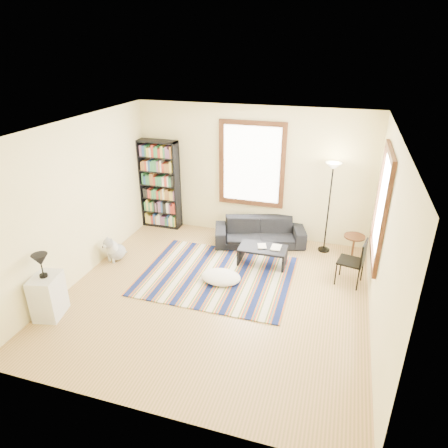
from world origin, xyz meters
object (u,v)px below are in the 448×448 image
(floor_cushion, at_px, (221,277))
(dog, at_px, (116,247))
(folding_chair, at_px, (351,261))
(white_cabinet, at_px, (48,296))
(bookshelf, at_px, (160,185))
(coffee_table, at_px, (263,256))
(sofa, at_px, (260,232))
(side_table, at_px, (353,248))
(floor_lamp, at_px, (328,209))

(floor_cushion, xyz_separation_m, dog, (-2.21, 0.18, 0.17))
(folding_chair, bearing_deg, white_cabinet, -140.75)
(bookshelf, bearing_deg, white_cabinet, -93.66)
(coffee_table, xyz_separation_m, dog, (-2.79, -0.65, 0.08))
(sofa, xyz_separation_m, dog, (-2.55, -1.46, -0.02))
(bookshelf, bearing_deg, side_table, -5.90)
(floor_cushion, bearing_deg, bookshelf, 136.87)
(floor_cushion, bearing_deg, sofa, 78.16)
(bookshelf, relative_size, coffee_table, 2.22)
(white_cabinet, relative_size, dog, 1.37)
(side_table, bearing_deg, floor_cushion, -146.65)
(floor_lamp, xyz_separation_m, folding_chair, (0.50, -1.11, -0.50))
(sofa, distance_m, bookshelf, 2.51)
(folding_chair, height_order, dog, folding_chair)
(coffee_table, distance_m, folding_chair, 1.63)
(bookshelf, distance_m, white_cabinet, 3.67)
(coffee_table, xyz_separation_m, floor_lamp, (1.10, 0.91, 0.75))
(side_table, xyz_separation_m, dog, (-4.44, -1.29, -0.01))
(bookshelf, xyz_separation_m, side_table, (4.27, -0.44, -0.73))
(sofa, distance_m, coffee_table, 0.85)
(floor_cushion, height_order, dog, dog)
(coffee_table, relative_size, dog, 1.76)
(sofa, height_order, coffee_table, sofa)
(sofa, bearing_deg, dog, -167.37)
(floor_cushion, height_order, folding_chair, folding_chair)
(floor_lamp, xyz_separation_m, dog, (-3.89, -1.56, -0.67))
(folding_chair, xyz_separation_m, white_cabinet, (-4.45, -2.32, -0.08))
(bookshelf, height_order, side_table, bookshelf)
(coffee_table, height_order, floor_cushion, coffee_table)
(floor_lamp, height_order, side_table, floor_lamp)
(side_table, relative_size, dog, 1.05)
(sofa, distance_m, folding_chair, 2.10)
(sofa, height_order, floor_cushion, sofa)
(side_table, bearing_deg, floor_lamp, 153.78)
(bookshelf, xyz_separation_m, white_cabinet, (-0.23, -3.60, -0.65))
(floor_cushion, distance_m, folding_chair, 2.30)
(bookshelf, relative_size, floor_lamp, 1.08)
(side_table, distance_m, dog, 4.62)
(side_table, distance_m, white_cabinet, 5.50)
(white_cabinet, bearing_deg, coffee_table, 29.38)
(coffee_table, distance_m, floor_lamp, 1.61)
(side_table, bearing_deg, dog, -163.81)
(sofa, xyz_separation_m, side_table, (1.89, -0.17, -0.00))
(bookshelf, distance_m, side_table, 4.35)
(white_cabinet, bearing_deg, floor_lamp, 28.87)
(white_cabinet, bearing_deg, folding_chair, 15.43)
(coffee_table, height_order, side_table, side_table)
(bookshelf, bearing_deg, sofa, -6.47)
(side_table, bearing_deg, coffee_table, -158.82)
(sofa, xyz_separation_m, coffee_table, (0.24, -0.81, -0.09))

